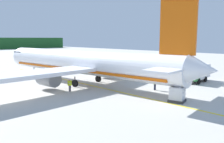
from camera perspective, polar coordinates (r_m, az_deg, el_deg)
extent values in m
cylinder|color=white|center=(38.37, -7.70, 2.32)|extent=(7.89, 36.20, 3.80)
cone|color=white|center=(54.02, -21.69, 3.47)|extent=(3.86, 2.80, 3.61)
cone|color=white|center=(27.44, 21.30, 0.40)|extent=(3.57, 3.55, 3.23)
cube|color=#192333|center=(52.05, -20.57, 4.32)|extent=(3.48, 2.75, 0.60)
cube|color=white|center=(31.30, -17.52, -0.51)|extent=(16.05, 4.96, 0.50)
cylinder|color=slate|center=(34.47, -15.25, -1.67)|extent=(2.55, 3.43, 2.20)
cube|color=white|center=(43.88, 2.91, 2.22)|extent=(16.66, 8.17, 0.50)
cylinder|color=slate|center=(43.02, -1.20, 0.50)|extent=(2.55, 3.43, 2.20)
cube|color=#D8590C|center=(28.38, 15.76, 10.50)|extent=(0.86, 4.41, 6.50)
cube|color=white|center=(28.55, 15.40, 0.94)|extent=(10.70, 4.37, 0.24)
cube|color=#D8590C|center=(38.48, -7.67, 0.77)|extent=(7.29, 32.60, 0.36)
cylinder|color=black|center=(49.58, -18.44, -0.17)|extent=(0.47, 1.13, 1.10)
cylinder|color=gray|center=(49.48, -18.48, 0.75)|extent=(0.20, 0.20, 0.50)
cylinder|color=black|center=(35.96, -9.03, -2.85)|extent=(0.47, 1.13, 1.10)
cylinder|color=gray|center=(35.82, -9.06, -1.59)|extent=(0.20, 0.20, 0.50)
cylinder|color=black|center=(39.53, -3.37, -1.77)|extent=(0.47, 1.13, 1.10)
cylinder|color=gray|center=(39.40, -3.38, -0.63)|extent=(0.20, 0.20, 0.50)
cube|color=#338C3F|center=(39.89, 18.84, -0.72)|extent=(1.97, 2.34, 1.80)
cube|color=#192333|center=(39.07, 18.37, -0.35)|extent=(0.23, 1.85, 0.94)
cube|color=white|center=(42.81, 20.52, 0.12)|extent=(4.76, 2.56, 2.31)
cube|color=#262628|center=(42.15, 19.99, -1.67)|extent=(6.51, 2.04, 0.16)
cylinder|color=black|center=(39.93, 20.39, -2.32)|extent=(0.92, 0.35, 0.90)
cylinder|color=black|center=(40.76, 17.51, -1.98)|extent=(0.92, 0.35, 0.90)
cylinder|color=black|center=(42.62, 21.81, -1.76)|extent=(0.92, 0.35, 0.90)
cylinder|color=black|center=(43.39, 19.08, -1.46)|extent=(0.92, 0.35, 0.90)
cube|color=#333338|center=(28.38, 15.57, -6.82)|extent=(2.12, 2.12, 0.30)
cube|color=silver|center=(28.17, 15.63, -5.10)|extent=(1.88, 1.88, 1.45)
cube|color=silver|center=(27.92, 16.74, -4.05)|extent=(1.66, 1.01, 0.56)
cylinder|color=#191E33|center=(32.95, -10.38, -4.11)|extent=(0.14, 0.14, 0.84)
cylinder|color=#191E33|center=(33.02, -10.10, -4.08)|extent=(0.14, 0.14, 0.84)
cube|color=#CCE519|center=(32.84, -10.27, -2.83)|extent=(0.47, 0.29, 0.63)
cube|color=silver|center=(32.83, -10.27, -2.78)|extent=(0.48, 0.30, 0.06)
sphere|color=tan|center=(32.76, -10.29, -2.09)|extent=(0.23, 0.23, 0.23)
cylinder|color=#CCE519|center=(32.73, -10.70, -2.83)|extent=(0.09, 0.09, 0.60)
cylinder|color=#CCE519|center=(32.94, -9.85, -2.73)|extent=(0.09, 0.09, 0.60)
cylinder|color=#191E33|center=(33.85, 10.29, -3.76)|extent=(0.14, 0.14, 0.86)
cylinder|color=#191E33|center=(33.97, 10.53, -3.73)|extent=(0.14, 0.14, 0.86)
cube|color=#CCE519|center=(33.76, 10.44, -2.49)|extent=(0.48, 0.33, 0.65)
cube|color=silver|center=(33.76, 10.44, -2.44)|extent=(0.50, 0.34, 0.06)
sphere|color=tan|center=(33.69, 10.46, -1.76)|extent=(0.23, 0.23, 0.23)
cylinder|color=#CCE519|center=(33.59, 10.08, -2.48)|extent=(0.09, 0.09, 0.61)
cylinder|color=#CCE519|center=(33.93, 10.80, -2.40)|extent=(0.09, 0.09, 0.61)
cube|color=yellow|center=(35.03, -2.75, -3.96)|extent=(0.30, 60.00, 0.01)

